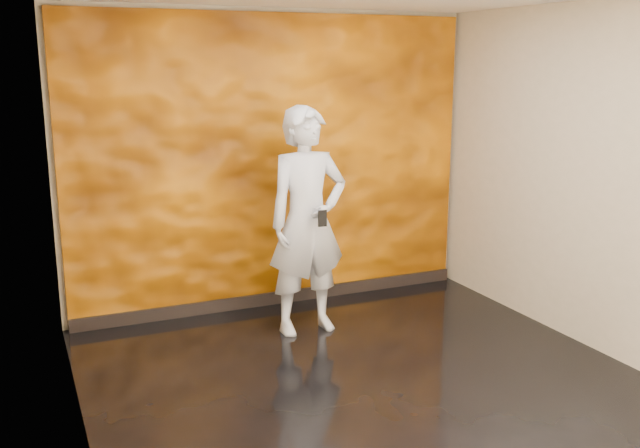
{
  "coord_description": "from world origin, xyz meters",
  "views": [
    {
      "loc": [
        -2.29,
        -4.33,
        2.32
      ],
      "look_at": [
        -0.08,
        0.72,
        1.06
      ],
      "focal_mm": 40.0,
      "sensor_mm": 36.0,
      "label": 1
    }
  ],
  "objects": [
    {
      "name": "baseboard",
      "position": [
        0.0,
        1.92,
        0.06
      ],
      "size": [
        3.9,
        0.04,
        0.12
      ],
      "primitive_type": "cube",
      "color": "black",
      "rests_on": "ground"
    },
    {
      "name": "room",
      "position": [
        0.0,
        0.0,
        1.4
      ],
      "size": [
        4.02,
        4.02,
        2.81
      ],
      "color": "black",
      "rests_on": "ground"
    },
    {
      "name": "man",
      "position": [
        0.0,
        1.16,
        0.98
      ],
      "size": [
        0.74,
        0.5,
        1.97
      ],
      "primitive_type": "imported",
      "rotation": [
        0.0,
        0.0,
        0.05
      ],
      "color": "#ACAFBC",
      "rests_on": "ground"
    },
    {
      "name": "feature_wall",
      "position": [
        0.0,
        1.96,
        1.38
      ],
      "size": [
        3.9,
        0.06,
        2.75
      ],
      "primitive_type": "cube",
      "color": "orange",
      "rests_on": "ground"
    },
    {
      "name": "phone",
      "position": [
        0.0,
        0.85,
        1.07
      ],
      "size": [
        0.07,
        0.02,
        0.14
      ],
      "primitive_type": "cube",
      "rotation": [
        0.0,
        0.0,
        -0.07
      ],
      "color": "black",
      "rests_on": "man"
    }
  ]
}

